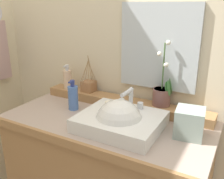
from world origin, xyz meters
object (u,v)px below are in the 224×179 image
reed_diffuser (89,86)px  lotion_bottle (73,97)px  soap_dispenser (68,79)px  soap_bar (110,103)px  potted_plant (162,94)px  sink_basin (120,122)px  tissue_box (189,123)px

reed_diffuser → lotion_bottle: size_ratio=1.32×
soap_dispenser → lotion_bottle: size_ratio=0.91×
soap_bar → potted_plant: potted_plant is taller
sink_basin → soap_dispenser: soap_dispenser is taller
soap_bar → soap_dispenser: bearing=160.3°
sink_basin → lotion_bottle: size_ratio=2.24×
reed_diffuser → lotion_bottle: 0.19m
soap_bar → soap_dispenser: size_ratio=0.43×
sink_basin → tissue_box: (0.32, 0.09, 0.03)m
soap_bar → soap_dispenser: 0.44m
soap_dispenser → tissue_box: size_ratio=1.20×
potted_plant → tissue_box: (0.20, -0.18, -0.05)m
lotion_bottle → soap_dispenser: bearing=135.6°
reed_diffuser → tissue_box: reed_diffuser is taller
soap_bar → potted_plant: bearing=36.5°
soap_dispenser → lotion_bottle: soap_dispenser is taller
reed_diffuser → potted_plant: bearing=0.2°
sink_basin → reed_diffuser: (-0.37, 0.28, 0.05)m
lotion_bottle → tissue_box: lotion_bottle is taller
reed_diffuser → lotion_bottle: (0.02, -0.19, -0.01)m
potted_plant → lotion_bottle: 0.52m
sink_basin → potted_plant: (0.12, 0.28, 0.09)m
lotion_bottle → sink_basin: bearing=-13.6°
reed_diffuser → tissue_box: size_ratio=1.74×
potted_plant → reed_diffuser: 0.50m
soap_dispenser → tissue_box: bearing=-10.6°
sink_basin → tissue_box: 0.34m
sink_basin → reed_diffuser: bearing=143.3°
lotion_bottle → reed_diffuser: bearing=95.2°
soap_bar → potted_plant: (0.23, 0.17, 0.04)m
sink_basin → reed_diffuser: reed_diffuser is taller
sink_basin → reed_diffuser: 0.47m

